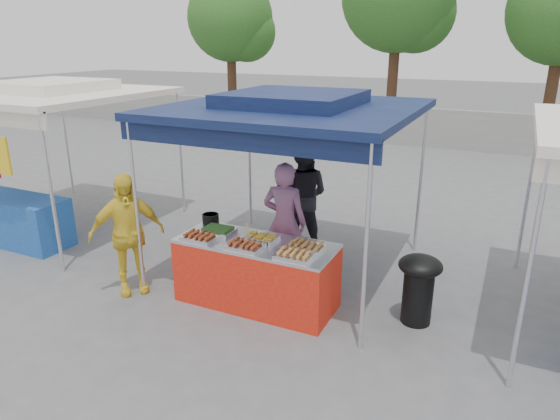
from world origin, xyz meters
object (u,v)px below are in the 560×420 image
at_px(vendor_woman, 285,222).
at_px(vendor_table, 256,273).
at_px(customer_person, 127,234).
at_px(wok_burner, 419,283).
at_px(helper_man, 302,195).
at_px(cooking_pot, 211,219).

bearing_deg(vendor_woman, vendor_table, 83.04).
bearing_deg(vendor_table, customer_person, -165.70).
bearing_deg(vendor_table, wok_burner, 12.22).
height_order(wok_burner, vendor_woman, vendor_woman).
relative_size(vendor_woman, helper_man, 0.95).
height_order(helper_man, customer_person, helper_man).
distance_m(vendor_table, wok_burner, 1.99).
distance_m(cooking_pot, vendor_woman, 1.01).
bearing_deg(cooking_pot, wok_burner, 2.00).
relative_size(cooking_pot, vendor_woman, 0.13).
bearing_deg(wok_burner, vendor_table, -160.95).
bearing_deg(wok_burner, helper_man, 151.62).
distance_m(vendor_woman, helper_man, 1.15).
bearing_deg(helper_man, vendor_woman, 93.55).
relative_size(wok_burner, customer_person, 0.53).
bearing_deg(cooking_pot, vendor_woman, 27.98).
height_order(vendor_woman, helper_man, helper_man).
xyz_separation_m(cooking_pot, helper_man, (0.67, 1.60, -0.03)).
bearing_deg(wok_burner, cooking_pot, -171.17).
bearing_deg(customer_person, vendor_table, -34.52).
relative_size(vendor_table, customer_person, 1.22).
relative_size(vendor_table, cooking_pot, 8.94).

